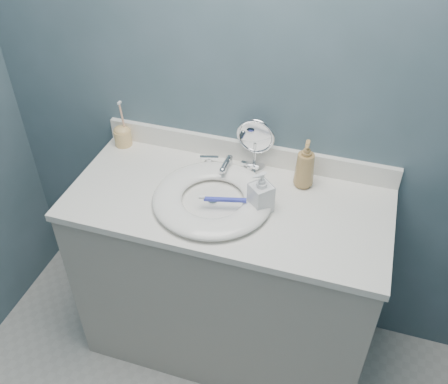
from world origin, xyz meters
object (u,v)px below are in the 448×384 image
at_px(makeup_mirror, 255,142).
at_px(toothbrush_holder, 123,135).
at_px(soap_bottle_amber, 305,164).
at_px(soap_bottle_clear, 261,192).

height_order(makeup_mirror, toothbrush_holder, makeup_mirror).
xyz_separation_m(soap_bottle_amber, soap_bottle_clear, (-0.12, -0.19, -0.02)).
xyz_separation_m(makeup_mirror, soap_bottle_clear, (0.09, -0.24, -0.04)).
distance_m(soap_bottle_amber, toothbrush_holder, 0.79).
bearing_deg(soap_bottle_amber, toothbrush_holder, 174.72).
relative_size(makeup_mirror, soap_bottle_clear, 1.36).
height_order(soap_bottle_amber, toothbrush_holder, toothbrush_holder).
bearing_deg(soap_bottle_clear, soap_bottle_amber, 99.51).
bearing_deg(toothbrush_holder, makeup_mirror, 1.12).
distance_m(makeup_mirror, soap_bottle_clear, 0.26).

